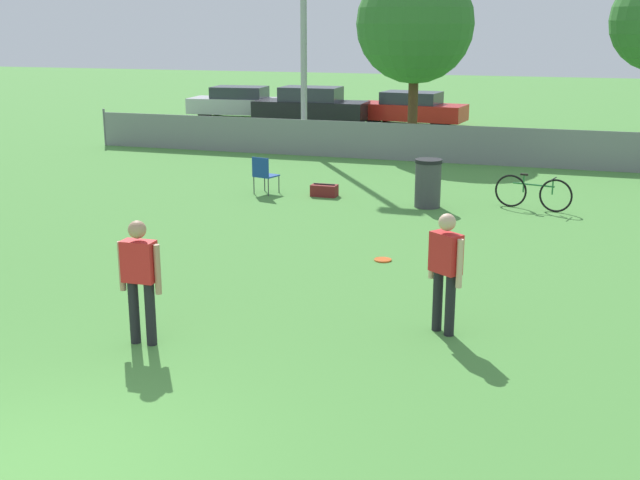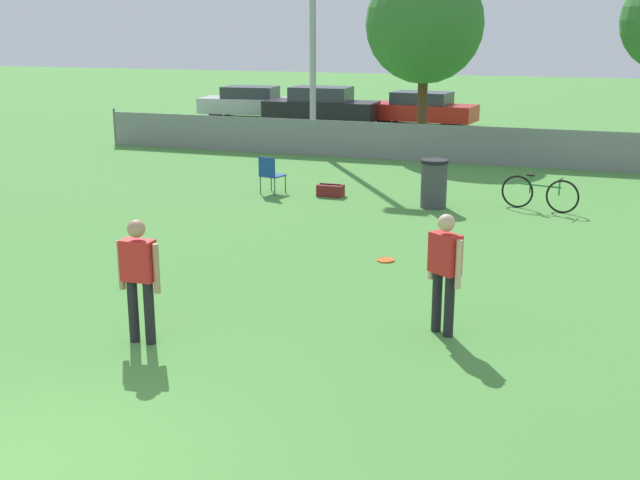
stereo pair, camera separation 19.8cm
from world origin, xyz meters
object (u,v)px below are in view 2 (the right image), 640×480
object	(u,v)px
tree_near_pole	(425,24)
player_defender_red	(139,273)
gear_bag_sideline	(331,190)
player_thrower_red	(445,265)
folding_chair_sideline	(270,173)
parked_car_dark	(321,107)
frisbee_disc	(386,260)
parked_car_red	(422,109)
bicycle_sideline	(540,193)
parked_car_silver	(250,102)
trash_bin	(434,184)

from	to	relation	value
tree_near_pole	player_defender_red	xyz separation A→B (m)	(0.28, -17.85, -2.98)
gear_bag_sideline	player_thrower_red	bearing A→B (deg)	-62.02
player_thrower_red	folding_chair_sideline	distance (m)	9.36
player_thrower_red	gear_bag_sideline	world-z (taller)	player_thrower_red
player_thrower_red	parked_car_dark	distance (m)	22.64
folding_chair_sideline	gear_bag_sideline	distance (m)	1.49
frisbee_disc	folding_chair_sideline	xyz separation A→B (m)	(-4.01, 4.54, 0.49)
gear_bag_sideline	player_defender_red	bearing A→B (deg)	-86.43
parked_car_dark	parked_car_red	world-z (taller)	parked_car_dark
parked_car_dark	tree_near_pole	bearing A→B (deg)	-43.28
player_thrower_red	parked_car_dark	world-z (taller)	player_thrower_red
bicycle_sideline	gear_bag_sideline	world-z (taller)	bicycle_sideline
tree_near_pole	frisbee_disc	bearing A→B (deg)	-80.32
player_defender_red	parked_car_silver	world-z (taller)	player_defender_red
bicycle_sideline	parked_car_red	distance (m)	15.27
folding_chair_sideline	bicycle_sideline	bearing A→B (deg)	-162.51
bicycle_sideline	parked_car_silver	bearing A→B (deg)	146.13
player_thrower_red	parked_car_red	bearing A→B (deg)	138.61
player_thrower_red	bicycle_sideline	size ratio (longest dim) A/B	0.96
frisbee_disc	folding_chair_sideline	distance (m)	6.08
trash_bin	parked_car_red	size ratio (longest dim) A/B	0.24
frisbee_disc	parked_car_red	world-z (taller)	parked_car_red
folding_chair_sideline	trash_bin	bearing A→B (deg)	-167.79
parked_car_dark	parked_car_silver	bearing A→B (deg)	158.17
gear_bag_sideline	parked_car_silver	world-z (taller)	parked_car_silver
player_thrower_red	trash_bin	size ratio (longest dim) A/B	1.51
player_defender_red	gear_bag_sideline	distance (m)	9.33
gear_bag_sideline	frisbee_disc	bearing A→B (deg)	-61.54
frisbee_disc	parked_car_red	distance (m)	19.34
parked_car_red	frisbee_disc	bearing A→B (deg)	-73.44
tree_near_pole	frisbee_disc	distance (m)	14.07
bicycle_sideline	gear_bag_sideline	size ratio (longest dim) A/B	2.77
player_defender_red	parked_car_red	size ratio (longest dim) A/B	0.36
player_defender_red	bicycle_sideline	bearing A→B (deg)	64.67
bicycle_sideline	parked_car_dark	distance (m)	16.12
frisbee_disc	player_defender_red	bearing A→B (deg)	-113.78
tree_near_pole	frisbee_disc	xyz separation A→B (m)	(2.27, -13.32, -3.90)
player_defender_red	trash_bin	world-z (taller)	player_defender_red
player_defender_red	bicycle_sideline	world-z (taller)	player_defender_red
bicycle_sideline	gear_bag_sideline	bearing A→B (deg)	-165.46
player_thrower_red	folding_chair_sideline	bearing A→B (deg)	162.10
frisbee_disc	parked_car_red	size ratio (longest dim) A/B	0.07
folding_chair_sideline	parked_car_red	world-z (taller)	parked_car_red
trash_bin	parked_car_dark	bearing A→B (deg)	118.36
player_defender_red	parked_car_dark	distance (m)	23.01
bicycle_sideline	folding_chair_sideline	bearing A→B (deg)	-163.75
frisbee_disc	trash_bin	size ratio (longest dim) A/B	0.28
player_defender_red	frisbee_disc	world-z (taller)	player_defender_red
folding_chair_sideline	parked_car_red	bearing A→B (deg)	-77.19
bicycle_sideline	parked_car_dark	xyz separation A→B (m)	(-9.50, 13.02, 0.35)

